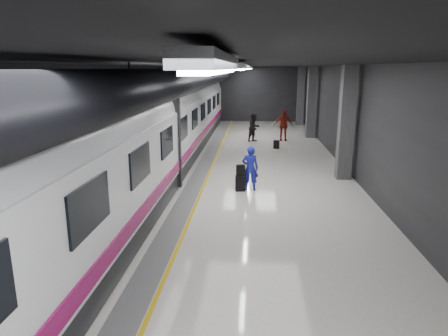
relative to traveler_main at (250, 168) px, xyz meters
name	(u,v)px	position (x,y,z in m)	size (l,w,h in m)	color
ground	(228,190)	(-0.80, -0.09, -0.82)	(40.00, 40.00, 0.00)	white
platform_hall	(222,91)	(-1.09, 0.86, 2.72)	(10.02, 40.02, 4.51)	black
train	(139,134)	(-4.05, -0.10, 1.25)	(3.05, 38.00, 4.05)	black
traveler_main	(250,168)	(0.00, 0.00, 0.00)	(0.60, 0.39, 1.64)	#1F18B7
suitcase_main	(240,183)	(-0.35, -0.15, -0.54)	(0.35, 0.22, 0.56)	black
shoulder_bag	(241,170)	(-0.35, -0.12, -0.05)	(0.31, 0.17, 0.41)	black
traveler_far_a	(254,128)	(0.14, 10.15, 0.03)	(0.83, 0.64, 1.70)	black
traveler_far_b	(283,125)	(1.93, 10.58, 0.14)	(1.13, 0.47, 1.93)	maroon
suitcase_far	(276,144)	(1.40, 7.98, -0.59)	(0.31, 0.20, 0.46)	black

